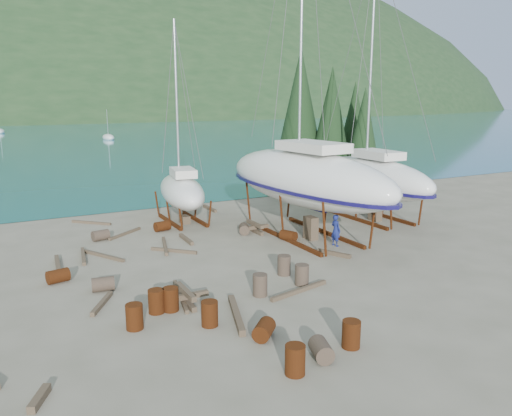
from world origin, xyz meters
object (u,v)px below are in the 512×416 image
large_sailboat_near (305,178)px  large_sailboat_far (371,177)px  small_sailboat_shore (182,191)px  worker (336,230)px

large_sailboat_near → large_sailboat_far: size_ratio=1.24×
large_sailboat_near → large_sailboat_far: 6.35m
large_sailboat_near → small_sailboat_shore: large_sailboat_near is taller
small_sailboat_shore → worker: (5.32, -8.81, -1.16)m
small_sailboat_shore → worker: 10.35m
small_sailboat_shore → worker: bearing=-49.7°
large_sailboat_near → large_sailboat_far: bearing=9.2°
large_sailboat_far → large_sailboat_near: bearing=-163.5°
large_sailboat_far → worker: 7.17m
large_sailboat_far → small_sailboat_shore: bearing=158.0°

